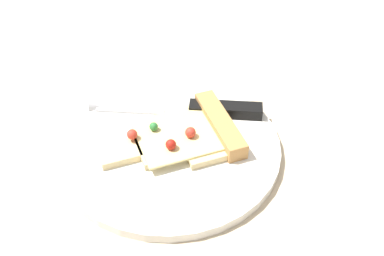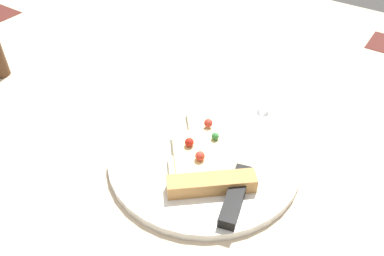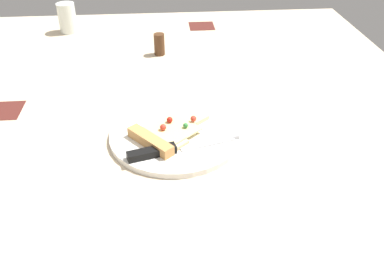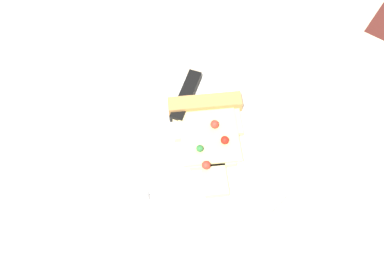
% 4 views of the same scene
% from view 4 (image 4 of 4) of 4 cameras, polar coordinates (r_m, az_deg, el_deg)
% --- Properties ---
extents(ground_plane, '(1.53, 1.53, 0.03)m').
position_cam_4_polar(ground_plane, '(0.87, 10.22, -1.82)').
color(ground_plane, '#C6B293').
rests_on(ground_plane, ground).
extents(plate, '(0.29, 0.29, 0.01)m').
position_cam_4_polar(plate, '(0.83, 1.96, -2.07)').
color(plate, white).
rests_on(plate, ground_plane).
extents(pizza_slice, '(0.17, 0.18, 0.03)m').
position_cam_4_polar(pizza_slice, '(0.83, 1.78, -0.05)').
color(pizza_slice, beige).
rests_on(pizza_slice, plate).
extents(knife, '(0.08, 0.24, 0.02)m').
position_cam_4_polar(knife, '(0.84, -1.68, 0.96)').
color(knife, silver).
rests_on(knife, plate).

